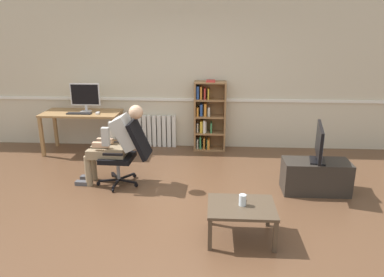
{
  "coord_description": "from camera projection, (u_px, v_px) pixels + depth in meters",
  "views": [
    {
      "loc": [
        0.45,
        -4.13,
        2.26
      ],
      "look_at": [
        0.15,
        0.85,
        0.7
      ],
      "focal_mm": 33.92,
      "sensor_mm": 36.0,
      "label": 1
    }
  ],
  "objects": [
    {
      "name": "bookshelf",
      "position": [
        208.0,
        117.0,
        6.75
      ],
      "size": [
        0.58,
        0.29,
        1.32
      ],
      "color": "olive",
      "rests_on": "ground_plane"
    },
    {
      "name": "drinking_glass",
      "position": [
        243.0,
        200.0,
        3.92
      ],
      "size": [
        0.08,
        0.08,
        0.12
      ],
      "primitive_type": "cylinder",
      "color": "silver",
      "rests_on": "coffee_table"
    },
    {
      "name": "keyboard",
      "position": [
        79.0,
        113.0,
        6.43
      ],
      "size": [
        0.43,
        0.12,
        0.02
      ],
      "primitive_type": "cube",
      "color": "black",
      "rests_on": "computer_desk"
    },
    {
      "name": "spare_remote",
      "position": [
        244.0,
        202.0,
        4.0
      ],
      "size": [
        0.06,
        0.15,
        0.02
      ],
      "primitive_type": "cube",
      "rotation": [
        0.0,
        0.0,
        6.13
      ],
      "color": "black",
      "rests_on": "coffee_table"
    },
    {
      "name": "coffee_table",
      "position": [
        241.0,
        210.0,
        3.95
      ],
      "size": [
        0.73,
        0.58,
        0.39
      ],
      "color": "#4C3D2D",
      "rests_on": "ground_plane"
    },
    {
      "name": "tv_stand",
      "position": [
        316.0,
        177.0,
        5.09
      ],
      "size": [
        0.91,
        0.43,
        0.46
      ],
      "color": "#2D2823",
      "rests_on": "ground_plane"
    },
    {
      "name": "computer_desk",
      "position": [
        82.0,
        117.0,
        6.59
      ],
      "size": [
        1.39,
        0.66,
        0.76
      ],
      "color": "#9E7547",
      "rests_on": "ground_plane"
    },
    {
      "name": "office_chair",
      "position": [
        127.0,
        151.0,
        5.25
      ],
      "size": [
        0.81,
        0.61,
        0.97
      ],
      "rotation": [
        0.0,
        0.0,
        -1.61
      ],
      "color": "black",
      "rests_on": "ground_plane"
    },
    {
      "name": "computer_mouse",
      "position": [
        98.0,
        113.0,
        6.43
      ],
      "size": [
        0.06,
        0.1,
        0.03
      ],
      "primitive_type": "cube",
      "color": "white",
      "rests_on": "computer_desk"
    },
    {
      "name": "radiator",
      "position": [
        152.0,
        131.0,
        7.0
      ],
      "size": [
        0.93,
        0.08,
        0.61
      ],
      "color": "white",
      "rests_on": "ground_plane"
    },
    {
      "name": "imac_monitor",
      "position": [
        85.0,
        95.0,
        6.55
      ],
      "size": [
        0.54,
        0.14,
        0.51
      ],
      "color": "silver",
      "rests_on": "computer_desk"
    },
    {
      "name": "tv_screen",
      "position": [
        319.0,
        143.0,
        4.94
      ],
      "size": [
        0.26,
        0.76,
        0.51
      ],
      "rotation": [
        0.0,
        0.0,
        1.37
      ],
      "color": "black",
      "rests_on": "tv_stand"
    },
    {
      "name": "back_wall",
      "position": [
        190.0,
        76.0,
        6.75
      ],
      "size": [
        12.0,
        0.13,
        2.7
      ],
      "color": "beige",
      "rests_on": "ground_plane"
    },
    {
      "name": "person_seated",
      "position": [
        115.0,
        142.0,
        5.23
      ],
      "size": [
        1.04,
        0.4,
        1.2
      ],
      "rotation": [
        0.0,
        0.0,
        -1.61
      ],
      "color": "#937F60",
      "rests_on": "ground_plane"
    },
    {
      "name": "ground_plane",
      "position": [
        176.0,
        210.0,
        4.63
      ],
      "size": [
        18.0,
        18.0,
        0.0
      ],
      "primitive_type": "plane",
      "color": "brown"
    }
  ]
}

